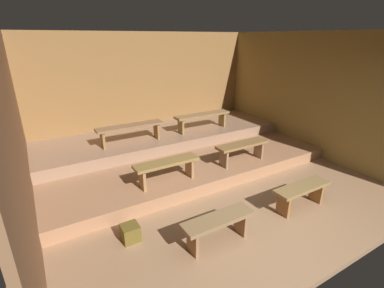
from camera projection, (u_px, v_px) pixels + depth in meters
ground at (199, 177)px, 5.72m from camera, size 6.64×5.90×0.08m
wall_back at (147, 89)px, 7.28m from camera, size 6.64×0.06×2.77m
wall_left at (16, 136)px, 3.80m from camera, size 0.06×5.90×2.77m
wall_right at (305, 94)px, 6.61m from camera, size 0.06×5.90×2.77m
platform_lower at (178, 155)px, 6.40m from camera, size 5.84×3.26×0.23m
platform_middle at (163, 136)px, 6.92m from camera, size 5.84×1.76×0.23m
bench_floor_left at (218, 224)px, 3.74m from camera, size 1.03×0.30×0.41m
bench_floor_right at (301, 191)px, 4.53m from camera, size 1.03×0.30×0.41m
bench_lower_left at (167, 166)px, 4.86m from camera, size 1.16×0.30×0.41m
bench_lower_right at (242, 147)px, 5.67m from camera, size 1.16×0.30×0.41m
bench_middle_left at (130, 129)px, 6.04m from camera, size 1.45×0.30×0.41m
bench_middle_right at (202, 117)px, 6.92m from camera, size 1.45×0.30×0.41m
wooden_crate_floor at (130, 233)px, 3.86m from camera, size 0.24×0.24×0.24m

